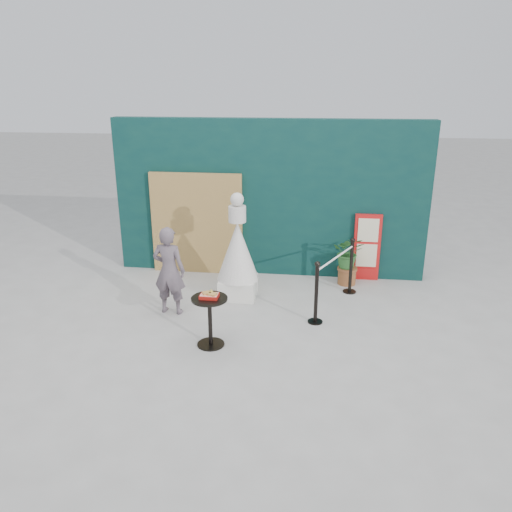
{
  "coord_description": "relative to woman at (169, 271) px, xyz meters",
  "views": [
    {
      "loc": [
        0.97,
        -6.25,
        3.63
      ],
      "look_at": [
        0.0,
        1.2,
        1.0
      ],
      "focal_mm": 35.0,
      "sensor_mm": 36.0,
      "label": 1
    }
  ],
  "objects": [
    {
      "name": "woman",
      "position": [
        0.0,
        0.0,
        0.0
      ],
      "size": [
        0.57,
        0.41,
        1.48
      ],
      "primitive_type": "imported",
      "rotation": [
        0.0,
        0.0,
        3.04
      ],
      "color": "#64555E",
      "rests_on": "ground"
    },
    {
      "name": "menu_board",
      "position": [
        3.3,
        1.91,
        -0.09
      ],
      "size": [
        0.5,
        0.07,
        1.3
      ],
      "color": "red",
      "rests_on": "ground"
    },
    {
      "name": "stanchion_barrier",
      "position": [
        2.68,
        0.58,
        -0.24
      ],
      "size": [
        0.84,
        1.54,
        1.03
      ],
      "color": "black",
      "rests_on": "ground"
    },
    {
      "name": "statue",
      "position": [
        1.0,
        0.79,
        0.03
      ],
      "size": [
        0.73,
        0.73,
        1.88
      ],
      "color": "silver",
      "rests_on": "ground"
    },
    {
      "name": "bamboo_fence",
      "position": [
        -0.0,
        1.89,
        0.26
      ],
      "size": [
        1.8,
        0.08,
        2.0
      ],
      "primitive_type": "cube",
      "color": "tan",
      "rests_on": "ground"
    },
    {
      "name": "food_basket",
      "position": [
        0.89,
        -0.99,
        0.05
      ],
      "size": [
        0.26,
        0.19,
        0.11
      ],
      "color": "#AB1812",
      "rests_on": "cafe_table"
    },
    {
      "name": "cafe_table",
      "position": [
        0.88,
        -0.99,
        -0.24
      ],
      "size": [
        0.52,
        0.52,
        0.75
      ],
      "color": "black",
      "rests_on": "ground"
    },
    {
      "name": "back_wall",
      "position": [
        1.4,
        2.1,
        0.76
      ],
      "size": [
        6.0,
        0.3,
        3.0
      ],
      "primitive_type": "cube",
      "color": "#092A2B",
      "rests_on": "ground"
    },
    {
      "name": "ground",
      "position": [
        1.4,
        -1.05,
        -0.74
      ],
      "size": [
        60.0,
        60.0,
        0.0
      ],
      "primitive_type": "plane",
      "color": "#ADAAA5",
      "rests_on": "ground"
    },
    {
      "name": "planter",
      "position": [
        2.94,
        1.63,
        -0.19
      ],
      "size": [
        0.56,
        0.48,
        0.95
      ],
      "color": "brown",
      "rests_on": "ground"
    }
  ]
}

